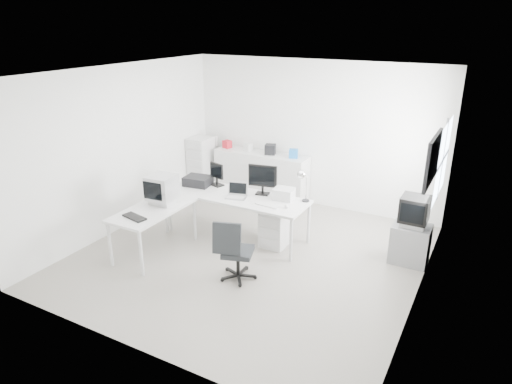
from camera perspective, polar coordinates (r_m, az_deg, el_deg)
The scene contains 30 objects.
floor at distance 7.23m, azimuth -0.76°, elevation -7.93°, with size 5.00×5.00×0.01m, color #B4AFA1.
ceiling at distance 6.37m, azimuth -0.89°, elevation 14.72°, with size 5.00×5.00×0.01m, color white.
back_wall at distance 8.85m, azimuth 7.17°, elevation 7.11°, with size 5.00×0.02×2.80m, color white.
left_wall at distance 8.14m, azimuth -16.44°, elevation 5.19°, with size 0.02×5.00×2.80m, color white.
right_wall at distance 5.93m, azimuth 20.76°, elevation -1.10°, with size 0.02×5.00×2.80m, color white.
window at distance 7.01m, azimuth 22.32°, elevation 3.70°, with size 0.02×1.20×1.10m, color white, non-canonical shape.
wall_picture at distance 5.88m, azimuth 21.24°, elevation 3.80°, with size 0.04×0.90×0.60m, color black, non-canonical shape.
main_desk at distance 7.68m, azimuth -2.37°, elevation -3.02°, with size 2.40×0.80×0.75m, color silver, non-canonical shape.
side_desk at distance 7.33m, azimuth -12.56°, elevation -4.74°, with size 0.70×1.40×0.75m, color silver, non-canonical shape.
drawer_pedestal at distance 7.45m, azimuth 2.48°, elevation -4.46°, with size 0.40×0.50×0.60m, color silver.
inkjet_printer at distance 8.03m, azimuth -7.28°, elevation 1.39°, with size 0.45×0.35×0.16m, color black.
lcd_monitor_small at distance 7.94m, azimuth -4.93°, elevation 2.16°, with size 0.31×0.18×0.39m, color black, non-canonical shape.
lcd_monitor_large at distance 7.49m, azimuth 0.84°, elevation 1.51°, with size 0.48×0.19×0.50m, color black, non-canonical shape.
laptop at distance 7.39m, azimuth -2.49°, elevation -0.00°, with size 0.30×0.31×0.20m, color #B7B7BA, non-canonical shape.
white_keyboard at distance 7.12m, azimuth 1.47°, elevation -1.65°, with size 0.40×0.12×0.02m, color silver.
white_mouse at distance 7.03m, azimuth 3.84°, elevation -1.78°, with size 0.06×0.06×0.06m, color silver.
laser_printer at distance 7.35m, azimuth 3.48°, elevation -0.23°, with size 0.31×0.27×0.18m, color silver.
desk_lamp at distance 7.23m, azimuth 6.29°, elevation 0.77°, with size 0.17×0.17×0.52m, color silver, non-canonical shape.
crt_monitor at distance 7.28m, azimuth -11.65°, elevation 0.27°, with size 0.39×0.39×0.45m, color #B7B7BA, non-canonical shape.
black_keyboard at distance 6.91m, azimuth -14.94°, elevation -3.06°, with size 0.40×0.16×0.03m, color black.
office_chair at distance 6.44m, azimuth -2.28°, elevation -7.13°, with size 0.53×0.53×0.92m, color #282C2E, non-canonical shape.
tv_cabinet at distance 7.31m, azimuth 18.71°, elevation -6.14°, with size 0.55×0.45×0.60m, color gray.
crt_tv at distance 7.09m, azimuth 19.19°, elevation -2.35°, with size 0.50×0.48×0.45m, color black, non-canonical shape.
sideboard at distance 9.27m, azimuth 0.66°, elevation 2.02°, with size 1.94×0.49×0.97m, color silver.
clutter_box_a at distance 9.49m, azimuth -3.63°, elevation 5.99°, with size 0.16×0.14×0.16m, color red.
clutter_box_b at distance 9.24m, azimuth -0.98°, elevation 5.62°, with size 0.16×0.14×0.16m, color silver.
clutter_box_c at distance 9.01m, azimuth 1.80°, elevation 5.35°, with size 0.20×0.18×0.20m, color black.
clutter_box_d at distance 8.81m, azimuth 4.72°, elevation 4.81°, with size 0.17×0.14×0.17m, color blue.
clutter_bottle at distance 9.67m, azimuth -5.02°, elevation 6.43°, with size 0.07×0.07×0.22m, color silver.
filing_cabinet at distance 9.68m, azimuth -6.86°, elevation 3.35°, with size 0.41×0.49×1.18m, color silver.
Camera 1 is at (3.10, -5.52, 3.49)m, focal length 32.00 mm.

